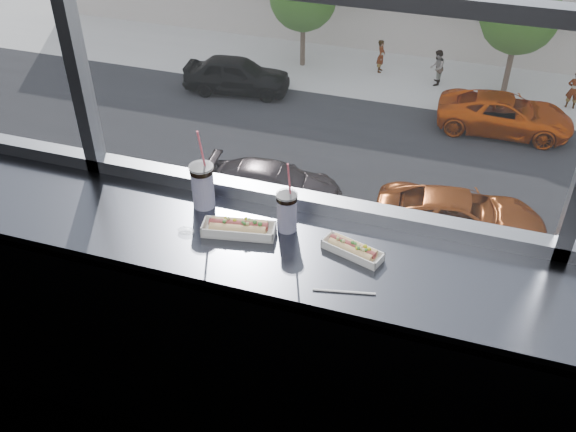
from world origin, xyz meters
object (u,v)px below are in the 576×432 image
(hotdog_tray_right, at_px, (352,249))
(pedestrian_b, at_px, (437,64))
(soda_cup_left, at_px, (203,184))
(wrapper, at_px, (186,231))
(pedestrian_c, at_px, (575,86))
(soda_cup_right, at_px, (287,210))
(car_far_a, at_px, (237,69))
(car_far_b, at_px, (507,108))
(tree_center, at_px, (520,14))
(car_near_c, at_px, (462,210))
(car_near_b, at_px, (274,178))
(hotdog_tray_left, at_px, (239,228))
(loose_straw, at_px, (344,292))
(pedestrian_a, at_px, (381,53))

(hotdog_tray_right, bearing_deg, pedestrian_b, 111.43)
(soda_cup_left, bearing_deg, wrapper, -87.97)
(pedestrian_c, bearing_deg, soda_cup_right, 80.38)
(wrapper, distance_m, car_far_a, 28.50)
(soda_cup_right, bearing_deg, car_far_b, 85.70)
(soda_cup_right, relative_size, tree_center, 0.06)
(soda_cup_left, distance_m, pedestrian_c, 29.95)
(hotdog_tray_right, distance_m, car_far_b, 26.67)
(tree_center, bearing_deg, soda_cup_right, -93.42)
(hotdog_tray_right, height_order, car_near_c, hotdog_tray_right)
(car_near_c, height_order, car_near_b, car_near_c)
(hotdog_tray_left, xyz_separation_m, car_far_a, (-10.29, 24.25, -10.93))
(hotdog_tray_left, height_order, car_near_c, hotdog_tray_left)
(loose_straw, bearing_deg, hotdog_tray_left, 145.31)
(car_near_b, height_order, tree_center, tree_center)
(car_far_a, height_order, pedestrian_a, car_far_a)
(car_far_b, height_order, pedestrian_c, car_far_b)
(pedestrian_a, bearing_deg, car_near_b, 173.65)
(wrapper, relative_size, pedestrian_b, 0.04)
(soda_cup_left, bearing_deg, pedestrian_b, 92.46)
(hotdog_tray_right, bearing_deg, car_far_a, 131.53)
(hotdog_tray_right, distance_m, soda_cup_left, 0.68)
(hotdog_tray_left, relative_size, soda_cup_left, 0.81)
(hotdog_tray_left, bearing_deg, soda_cup_left, 136.88)
(car_far_b, xyz_separation_m, pedestrian_c, (2.83, 3.23, -0.02))
(pedestrian_b, bearing_deg, hotdog_tray_right, 3.80)
(soda_cup_right, bearing_deg, car_near_b, 109.83)
(pedestrian_a, bearing_deg, pedestrian_b, -102.72)
(car_near_b, bearing_deg, car_far_a, 24.49)
(car_far_b, bearing_deg, pedestrian_a, 53.44)
(soda_cup_left, relative_size, car_near_b, 0.06)
(hotdog_tray_left, relative_size, pedestrian_c, 0.14)
(soda_cup_right, relative_size, car_far_a, 0.05)
(wrapper, xyz_separation_m, car_far_b, (2.19, 24.32, -11.00))
(loose_straw, bearing_deg, car_far_a, 101.59)
(pedestrian_a, bearing_deg, car_near_c, -157.20)
(hotdog_tray_left, xyz_separation_m, car_near_c, (0.95, 16.25, -11.03))
(hotdog_tray_left, distance_m, car_near_c, 19.66)
(hotdog_tray_left, distance_m, loose_straw, 0.52)
(wrapper, xyz_separation_m, car_near_b, (-5.46, 16.32, -11.09))
(car_near_b, bearing_deg, tree_center, -37.61)
(tree_center, bearing_deg, hotdog_tray_right, -92.83)
(car_far_a, relative_size, car_near_b, 1.19)
(hotdog_tray_left, bearing_deg, soda_cup_right, 16.90)
(soda_cup_right, height_order, tree_center, soda_cup_right)
(car_near_c, bearing_deg, hotdog_tray_left, 170.86)
(loose_straw, xyz_separation_m, car_near_b, (-6.14, 16.45, -11.08))
(car_near_c, distance_m, car_near_b, 6.61)
(pedestrian_b, bearing_deg, car_near_b, -19.83)
(car_near_b, distance_m, pedestrian_c, 15.36)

